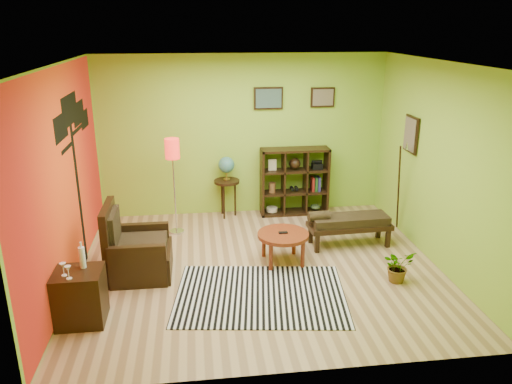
{
  "coord_description": "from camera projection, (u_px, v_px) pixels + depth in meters",
  "views": [
    {
      "loc": [
        -0.85,
        -6.26,
        3.27
      ],
      "look_at": [
        -0.02,
        0.22,
        1.05
      ],
      "focal_mm": 35.0,
      "sensor_mm": 36.0,
      "label": 1
    }
  ],
  "objects": [
    {
      "name": "ground",
      "position": [
        259.0,
        267.0,
        7.03
      ],
      "size": [
        5.0,
        5.0,
        0.0
      ],
      "primitive_type": "plane",
      "color": "tan",
      "rests_on": "ground"
    },
    {
      "name": "coffee_table",
      "position": [
        283.0,
        237.0,
        7.07
      ],
      "size": [
        0.73,
        0.73,
        0.47
      ],
      "color": "maroon",
      "rests_on": "ground"
    },
    {
      "name": "armchair",
      "position": [
        135.0,
        254.0,
        6.74
      ],
      "size": [
        0.84,
        0.85,
        1.02
      ],
      "color": "black",
      "rests_on": "ground"
    },
    {
      "name": "room_shell",
      "position": [
        252.0,
        143.0,
        6.45
      ],
      "size": [
        5.04,
        4.54,
        2.82
      ],
      "color": "#91C133",
      "rests_on": "ground"
    },
    {
      "name": "floor_lamp",
      "position": [
        173.0,
        157.0,
        7.81
      ],
      "size": [
        0.24,
        0.24,
        1.57
      ],
      "color": "silver",
      "rests_on": "ground"
    },
    {
      "name": "globe_table",
      "position": [
        227.0,
        172.0,
        8.65
      ],
      "size": [
        0.45,
        0.45,
        1.09
      ],
      "color": "black",
      "rests_on": "ground"
    },
    {
      "name": "zebra_rug",
      "position": [
        260.0,
        295.0,
        6.31
      ],
      "size": [
        2.32,
        1.8,
        0.01
      ],
      "primitive_type": "cube",
      "rotation": [
        0.0,
        0.0,
        -0.13
      ],
      "color": "silver",
      "rests_on": "ground"
    },
    {
      "name": "potted_plant",
      "position": [
        398.0,
        269.0,
        6.61
      ],
      "size": [
        0.52,
        0.54,
        0.35
      ],
      "primitive_type": "imported",
      "rotation": [
        0.0,
        0.0,
        0.31
      ],
      "color": "#26661E",
      "rests_on": "ground"
    },
    {
      "name": "bench",
      "position": [
        347.0,
        222.0,
        7.63
      ],
      "size": [
        1.3,
        0.51,
        0.59
      ],
      "color": "black",
      "rests_on": "ground"
    },
    {
      "name": "side_cabinet",
      "position": [
        80.0,
        296.0,
        5.67
      ],
      "size": [
        0.54,
        0.49,
        0.95
      ],
      "color": "black",
      "rests_on": "ground"
    },
    {
      "name": "cube_shelf",
      "position": [
        295.0,
        181.0,
        8.85
      ],
      "size": [
        1.2,
        0.35,
        1.2
      ],
      "color": "black",
      "rests_on": "ground"
    }
  ]
}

